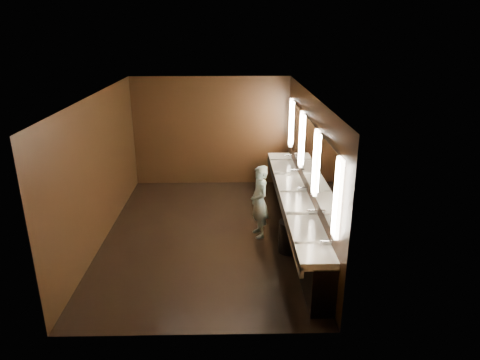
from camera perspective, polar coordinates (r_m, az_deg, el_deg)
name	(u,v)px	position (r m, az deg, el deg)	size (l,w,h in m)	color
floor	(206,234)	(8.76, -4.49, -7.17)	(6.00, 6.00, 0.00)	black
ceiling	(202,95)	(7.89, -5.05, 11.24)	(4.00, 6.00, 0.02)	#2D2D2B
wall_back	(211,132)	(11.10, -3.86, 6.46)	(4.00, 0.02, 2.80)	black
wall_front	(191,244)	(5.46, -6.58, -8.47)	(4.00, 0.02, 2.80)	black
wall_left	(100,169)	(8.58, -18.21, 1.39)	(0.02, 6.00, 2.80)	black
wall_right	(308,168)	(8.33, 9.10, 1.62)	(0.02, 6.00, 2.80)	black
sink_counter	(296,211)	(8.63, 7.42, -4.09)	(0.55, 5.40, 1.01)	black
mirror_band	(308,150)	(8.23, 9.10, 3.94)	(0.06, 5.03, 1.15)	#FFEACB
person	(260,202)	(8.39, 2.62, -2.89)	(0.53, 0.35, 1.46)	#8DC9D3
trash_bin	(289,237)	(8.02, 6.56, -7.50)	(0.39, 0.39, 0.61)	black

